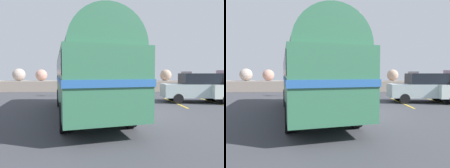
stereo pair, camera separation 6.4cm
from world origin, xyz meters
TOP-DOWN VIEW (x-y plane):
  - ground at (0.00, 0.00)m, footprint 32.00×26.00m
  - breakwater at (0.02, 11.82)m, footprint 31.36×2.22m
  - vintage_coach at (-2.02, -0.03)m, footprint 4.54×8.91m
  - parked_car_nearest at (4.65, 3.68)m, footprint 4.18×1.91m
  - lamp_post at (0.16, 5.50)m, footprint 0.81×0.68m

SIDE VIEW (x-z plane):
  - ground at x=0.00m, z-range 0.00..0.02m
  - breakwater at x=0.02m, z-range -0.45..1.98m
  - parked_car_nearest at x=4.65m, z-range 0.04..1.90m
  - vintage_coach at x=-2.02m, z-range 0.20..3.90m
  - lamp_post at x=0.16m, z-range 0.41..6.55m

